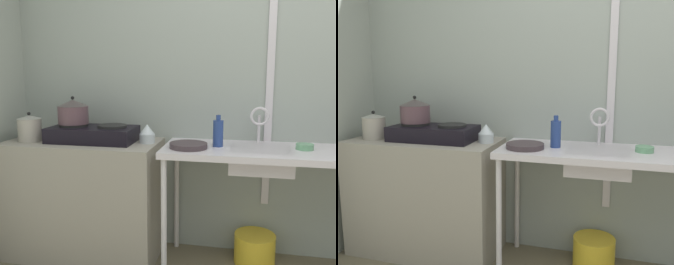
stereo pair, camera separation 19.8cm
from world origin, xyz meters
The scene contains 14 objects.
wall_back centered at (0.00, 1.50, 1.25)m, with size 4.88×0.10×2.51m, color #929A93.
wall_metal_strip centered at (-0.19, 1.44, 1.38)m, with size 0.05×0.01×2.01m, color silver.
counter_concrete centered at (-1.45, 1.19, 0.41)m, with size 1.06×0.52×0.83m, color gray.
counter_sink centered at (-0.05, 1.19, 0.77)m, with size 1.62×0.52×0.83m.
stove centered at (-1.37, 1.19, 0.89)m, with size 0.59×0.32×0.12m.
pot_on_left_burner centered at (-1.51, 1.19, 1.04)m, with size 0.21×0.21×0.19m.
pot_beside_stove centered at (-1.81, 1.12, 0.92)m, with size 0.16×0.16×0.20m.
percolator centered at (-0.99, 1.22, 0.89)m, with size 0.11×0.11×0.13m.
sink_basin centered at (-0.24, 1.19, 0.76)m, with size 0.38×0.33×0.14m, color silver.
faucet centered at (-0.25, 1.34, 1.00)m, with size 0.13×0.07×0.25m.
frying_pan centered at (-0.69, 1.11, 0.85)m, with size 0.24×0.24×0.03m, color #3C3135.
small_bowl_on_drainboard centered at (0.02, 1.21, 0.85)m, with size 0.11×0.11×0.04m, color #649E73.
bottle_by_sink centered at (-0.51, 1.20, 0.92)m, with size 0.07×0.07×0.20m.
bucket_on_floor centered at (-0.25, 1.29, 0.10)m, with size 0.28×0.28×0.20m, color yellow.
Camera 2 is at (-0.17, -1.04, 1.31)m, focal length 38.32 mm.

